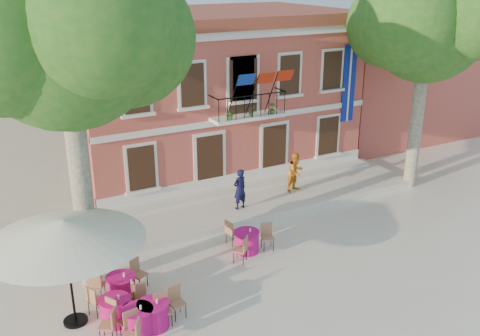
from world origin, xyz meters
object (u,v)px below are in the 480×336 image
at_px(cafe_table_3, 121,286).
at_px(plane_tree_east, 428,24).
at_px(cafe_table_2, 137,320).
at_px(plane_tree_west, 64,35).
at_px(cafe_table_1, 154,314).
at_px(patio_umbrella, 64,231).
at_px(cafe_table_0, 115,309).
at_px(cafe_table_4, 247,240).
at_px(pedestrian_orange, 296,172).
at_px(pedestrian_navy, 240,189).

bearing_deg(cafe_table_3, plane_tree_east, 10.09).
bearing_deg(cafe_table_3, cafe_table_2, -92.67).
xyz_separation_m(plane_tree_west, cafe_table_1, (1.00, -2.96, -7.28)).
distance_m(plane_tree_east, patio_umbrella, 16.54).
bearing_deg(plane_tree_west, cafe_table_0, -86.98).
relative_size(plane_tree_west, patio_umbrella, 2.44).
distance_m(plane_tree_west, cafe_table_0, 7.62).
distance_m(plane_tree_east, cafe_table_4, 11.79).
xyz_separation_m(plane_tree_east, pedestrian_orange, (-5.33, 1.40, -6.03)).
relative_size(pedestrian_navy, cafe_table_4, 0.92).
bearing_deg(cafe_table_3, plane_tree_west, 116.15).
xyz_separation_m(pedestrian_orange, cafe_table_0, (-9.34, -4.97, -0.73)).
bearing_deg(patio_umbrella, pedestrian_orange, 23.08).
relative_size(patio_umbrella, cafe_table_2, 2.28).
bearing_deg(cafe_table_2, plane_tree_east, 16.84).
height_order(patio_umbrella, cafe_table_0, patio_umbrella).
xyz_separation_m(pedestrian_orange, cafe_table_4, (-4.16, -3.20, -0.73)).
bearing_deg(cafe_table_4, cafe_table_0, -161.11).
bearing_deg(cafe_table_2, patio_umbrella, 137.07).
bearing_deg(cafe_table_3, patio_umbrella, -161.82).
height_order(cafe_table_1, cafe_table_2, same).
height_order(cafe_table_0, cafe_table_4, same).
bearing_deg(cafe_table_1, cafe_table_0, 141.82).
xyz_separation_m(plane_tree_east, pedestrian_navy, (-8.32, 0.91, -6.04)).
bearing_deg(patio_umbrella, cafe_table_4, 11.11).
xyz_separation_m(pedestrian_navy, cafe_table_3, (-5.87, -3.44, -0.71)).
distance_m(pedestrian_navy, cafe_table_1, 7.57).
height_order(cafe_table_1, cafe_table_3, same).
xyz_separation_m(patio_umbrella, cafe_table_0, (1.01, -0.56, -2.43)).
xyz_separation_m(plane_tree_east, cafe_table_3, (-14.19, -2.53, -6.75)).
height_order(patio_umbrella, cafe_table_2, patio_umbrella).
bearing_deg(plane_tree_west, pedestrian_navy, 18.90).
bearing_deg(cafe_table_0, patio_umbrella, 151.11).
distance_m(plane_tree_west, plane_tree_east, 14.86).
bearing_deg(plane_tree_west, plane_tree_east, 5.04).
height_order(cafe_table_0, cafe_table_3, same).
distance_m(plane_tree_west, cafe_table_4, 9.01).
bearing_deg(cafe_table_1, cafe_table_3, 102.88).
height_order(plane_tree_west, cafe_table_0, plane_tree_west).
relative_size(plane_tree_west, cafe_table_2, 5.57).
bearing_deg(pedestrian_navy, cafe_table_1, 31.65).
bearing_deg(pedestrian_orange, cafe_table_4, -157.44).
distance_m(plane_tree_east, pedestrian_orange, 8.16).
distance_m(plane_tree_east, pedestrian_navy, 10.32).
relative_size(cafe_table_1, cafe_table_3, 1.05).
height_order(pedestrian_navy, cafe_table_3, pedestrian_navy).
bearing_deg(cafe_table_3, pedestrian_orange, 23.87).
height_order(plane_tree_west, cafe_table_3, plane_tree_west).
bearing_deg(patio_umbrella, cafe_table_3, 18.18).
bearing_deg(patio_umbrella, cafe_table_0, -28.89).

